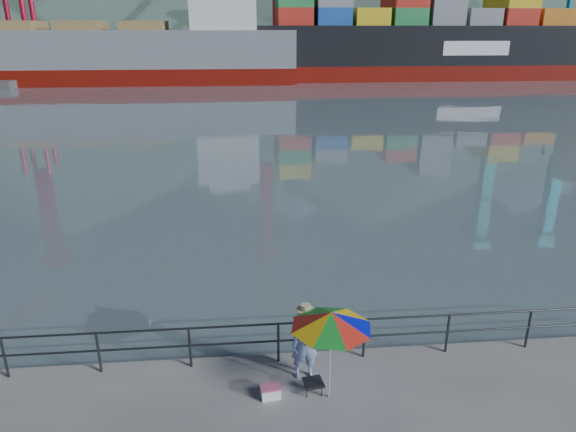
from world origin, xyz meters
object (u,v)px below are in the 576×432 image
at_px(beach_umbrella, 331,320).
at_px(bulk_carrier, 115,52).
at_px(fisherman, 305,344).
at_px(cooler_bag, 271,393).
at_px(container_ship, 472,38).

bearing_deg(beach_umbrella, bulk_carrier, 105.23).
bearing_deg(fisherman, beach_umbrella, -63.63).
height_order(beach_umbrella, cooler_bag, beach_umbrella).
relative_size(fisherman, container_ship, 0.03).
xyz_separation_m(cooler_bag, bulk_carrier, (-17.65, 69.17, 3.96)).
bearing_deg(fisherman, cooler_bag, -145.82).
xyz_separation_m(fisherman, beach_umbrella, (0.42, -0.73, 1.03)).
distance_m(beach_umbrella, cooler_bag, 2.13).
relative_size(fisherman, cooler_bag, 4.17).
bearing_deg(fisherman, bulk_carrier, 101.57).
distance_m(cooler_bag, container_ship, 81.30).
height_order(fisherman, beach_umbrella, beach_umbrella).
bearing_deg(container_ship, beach_umbrella, -115.65).
relative_size(beach_umbrella, container_ship, 0.03).
height_order(fisherman, bulk_carrier, bulk_carrier).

